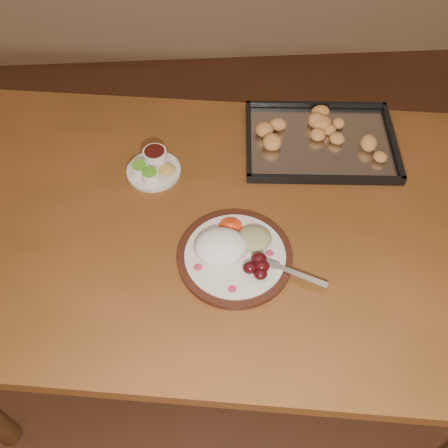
{
  "coord_description": "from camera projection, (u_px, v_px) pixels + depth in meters",
  "views": [
    {
      "loc": [
        -0.12,
        -0.52,
        1.73
      ],
      "look_at": [
        -0.07,
        0.2,
        0.77
      ],
      "focal_mm": 40.0,
      "sensor_mm": 36.0,
      "label": 1
    }
  ],
  "objects": [
    {
      "name": "dining_table",
      "position": [
        227.0,
        241.0,
        1.32
      ],
      "size": [
        1.61,
        1.1,
        0.75
      ],
      "rotation": [
        0.0,
        0.0,
        -0.14
      ],
      "color": "brown",
      "rests_on": "ground"
    },
    {
      "name": "ground",
      "position": [
        249.0,
        406.0,
        1.7
      ],
      "size": [
        4.0,
        4.0,
        0.0
      ],
      "primitive_type": "plane",
      "color": "#512C1C",
      "rests_on": "ground"
    },
    {
      "name": "condiment_saucer",
      "position": [
        153.0,
        167.0,
        1.33
      ],
      "size": [
        0.14,
        0.14,
        0.05
      ],
      "rotation": [
        0.0,
        0.0,
        -0.44
      ],
      "color": "beige",
      "rests_on": "dining_table"
    },
    {
      "name": "baking_tray",
      "position": [
        320.0,
        141.0,
        1.39
      ],
      "size": [
        0.44,
        0.34,
        0.04
      ],
      "rotation": [
        0.0,
        0.0,
        -0.08
      ],
      "color": "black",
      "rests_on": "dining_table"
    },
    {
      "name": "dinner_plate",
      "position": [
        234.0,
        252.0,
        1.16
      ],
      "size": [
        0.34,
        0.27,
        0.06
      ],
      "rotation": [
        0.0,
        0.0,
        -0.54
      ],
      "color": "black",
      "rests_on": "dining_table"
    }
  ]
}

